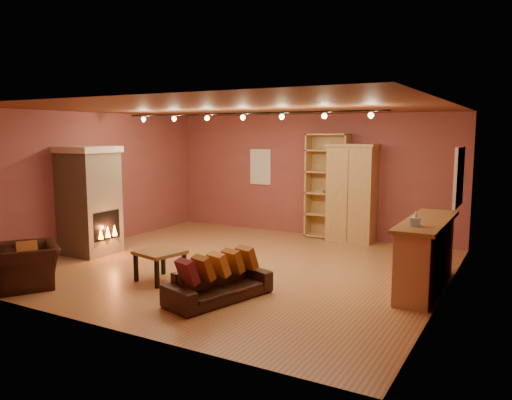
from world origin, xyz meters
The scene contains 16 objects.
floor centered at (0.00, 0.00, 0.00)m, with size 7.00×7.00×0.00m, color #905D33.
ceiling centered at (0.00, 0.00, 2.80)m, with size 7.00×7.00×0.00m, color brown.
back_wall centered at (0.00, 3.25, 1.40)m, with size 7.00×0.02×2.80m, color brown.
left_wall centered at (-3.50, 0.00, 1.40)m, with size 0.02×6.50×2.80m, color brown.
right_wall centered at (3.50, 0.00, 1.40)m, with size 0.02×6.50×2.80m, color brown.
fireplace centered at (-3.04, -0.60, 1.06)m, with size 1.01×0.98×2.12m.
back_window centered at (-1.30, 3.23, 1.55)m, with size 0.56×0.04×0.86m, color silver.
bookcase centered at (0.50, 3.13, 1.20)m, with size 0.97×0.38×2.36m.
armoire centered at (1.11, 2.98, 1.08)m, with size 1.06×0.60×2.14m.
bar_counter centered at (3.20, 0.26, 0.55)m, with size 0.61×2.26×1.08m.
tissue_box centered at (3.15, -0.37, 1.17)m, with size 0.13×0.13×0.23m.
right_window centered at (3.47, 1.40, 1.65)m, with size 0.05×0.90×1.00m, color silver.
loveseat centered at (0.72, -1.70, 0.34)m, with size 0.91×1.67×0.70m.
armchair centered at (-2.25, -2.60, 0.44)m, with size 1.19×1.08×0.88m.
coffee_table centered at (-0.62, -1.39, 0.43)m, with size 0.78×0.78×0.50m.
track_rail centered at (0.00, 0.20, 2.68)m, with size 5.20×0.09×0.13m.
Camera 1 is at (4.55, -7.47, 2.39)m, focal length 35.00 mm.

